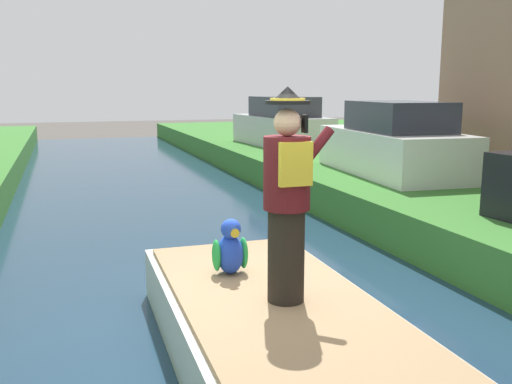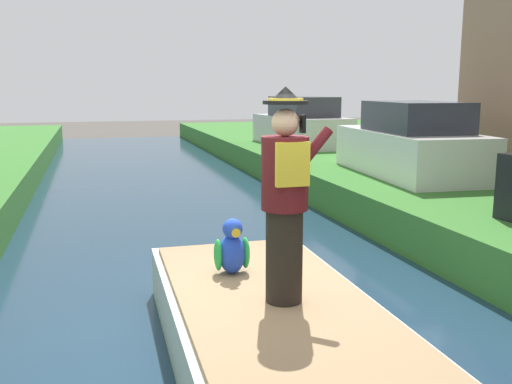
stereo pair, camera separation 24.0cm
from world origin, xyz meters
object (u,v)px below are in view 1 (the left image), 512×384
(boat, at_px, (277,332))
(parked_car_silver, at_px, (282,125))
(person_pirate, at_px, (287,197))
(parked_car_white, at_px, (393,144))
(parrot_plush, at_px, (230,250))

(boat, bearing_deg, parked_car_silver, 68.47)
(person_pirate, height_order, parked_car_white, person_pirate)
(parrot_plush, bearing_deg, parked_car_silver, 66.26)
(person_pirate, distance_m, parked_car_white, 7.53)
(parrot_plush, distance_m, parked_car_white, 7.07)
(person_pirate, bearing_deg, parrot_plush, 96.34)
(person_pirate, relative_size, parked_car_silver, 0.45)
(boat, xyz_separation_m, parked_car_silver, (4.80, 12.17, 1.00))
(person_pirate, xyz_separation_m, parked_car_silver, (4.73, 12.22, -0.24))
(parrot_plush, height_order, parked_car_white, parked_car_white)
(parrot_plush, height_order, parked_car_silver, parked_car_silver)
(boat, xyz_separation_m, parrot_plush, (-0.19, 0.82, 0.55))
(parked_car_white, bearing_deg, parrot_plush, -135.02)
(parrot_plush, bearing_deg, parked_car_white, 44.98)
(boat, height_order, parked_car_silver, parked_car_silver)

